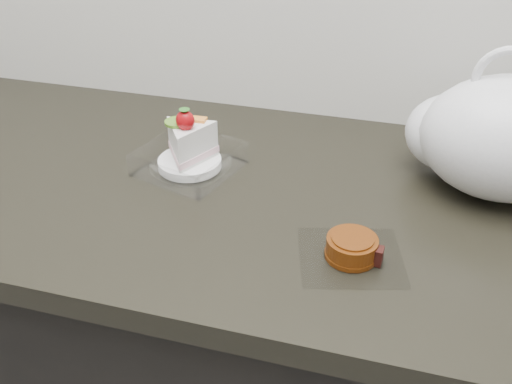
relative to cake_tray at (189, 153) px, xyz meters
name	(u,v)px	position (x,y,z in m)	size (l,w,h in m)	color
counter	(275,371)	(0.17, -0.03, -0.48)	(2.04, 0.64, 0.90)	black
cake_tray	(189,153)	(0.00, 0.00, 0.00)	(0.19, 0.19, 0.12)	white
mooncake_wrap	(352,249)	(0.31, -0.17, -0.02)	(0.17, 0.17, 0.03)	white
plastic_bag	(496,137)	(0.50, 0.07, 0.06)	(0.33, 0.28, 0.24)	white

